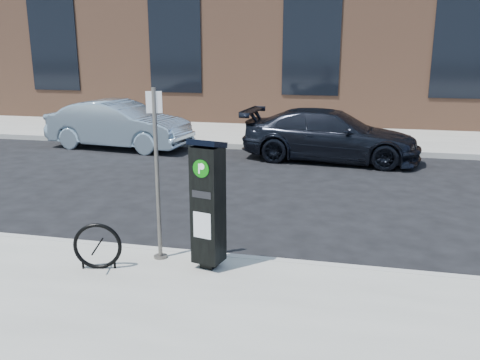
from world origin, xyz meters
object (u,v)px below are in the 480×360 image
(parking_kiosk, at_px, (208,203))
(bike_rack, at_px, (98,246))
(car_silver, at_px, (119,125))
(sign_pole, at_px, (157,177))
(car_dark, at_px, (330,135))

(parking_kiosk, xyz_separation_m, bike_rack, (-1.38, -0.36, -0.57))
(car_silver, bearing_deg, bike_rack, -149.74)
(bike_rack, relative_size, car_silver, 0.15)
(sign_pole, height_order, car_silver, sign_pole)
(parking_kiosk, height_order, bike_rack, parking_kiosk)
(parking_kiosk, distance_m, sign_pole, 0.79)
(parking_kiosk, xyz_separation_m, car_silver, (-5.05, 7.85, -0.33))
(parking_kiosk, bearing_deg, sign_pole, -177.57)
(car_silver, relative_size, car_dark, 0.92)
(parking_kiosk, relative_size, bike_rack, 2.74)
(sign_pole, bearing_deg, parking_kiosk, -30.17)
(car_dark, bearing_deg, parking_kiosk, 176.39)
(car_dark, bearing_deg, sign_pole, 170.77)
(parking_kiosk, xyz_separation_m, car_dark, (1.14, 7.53, -0.36))
(car_silver, xyz_separation_m, car_dark, (6.19, -0.31, -0.03))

